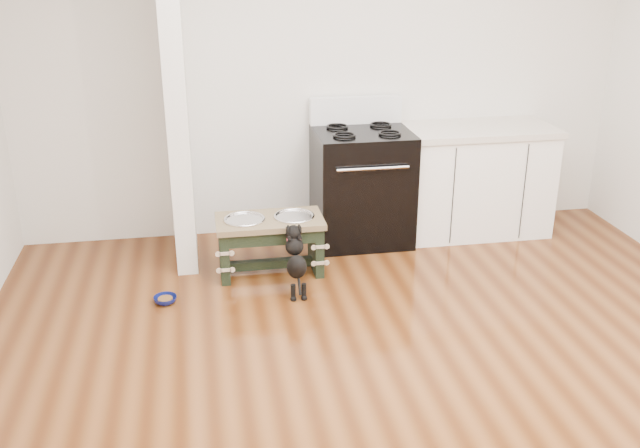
# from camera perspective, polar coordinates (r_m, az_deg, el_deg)

# --- Properties ---
(ground) EXTENTS (5.00, 5.00, 0.00)m
(ground) POSITION_cam_1_polar(r_m,az_deg,el_deg) (4.08, 6.75, -13.05)
(ground) COLOR #4B230D
(ground) RESTS_ON ground
(room_shell) EXTENTS (5.00, 5.00, 5.00)m
(room_shell) POSITION_cam_1_polar(r_m,az_deg,el_deg) (3.43, 7.94, 9.78)
(room_shell) COLOR silver
(room_shell) RESTS_ON ground
(partition_wall) EXTENTS (0.15, 0.80, 2.70)m
(partition_wall) POSITION_cam_1_polar(r_m,az_deg,el_deg) (5.39, -11.49, 10.92)
(partition_wall) COLOR silver
(partition_wall) RESTS_ON ground
(oven_range) EXTENTS (0.76, 0.69, 1.14)m
(oven_range) POSITION_cam_1_polar(r_m,az_deg,el_deg) (5.81, 3.36, 3.19)
(oven_range) COLOR black
(oven_range) RESTS_ON ground
(cabinet_run) EXTENTS (1.24, 0.64, 0.91)m
(cabinet_run) POSITION_cam_1_polar(r_m,az_deg,el_deg) (6.13, 12.29, 3.46)
(cabinet_run) COLOR white
(cabinet_run) RESTS_ON ground
(dog_feeder) EXTENTS (0.78, 0.42, 0.45)m
(dog_feeder) POSITION_cam_1_polar(r_m,az_deg,el_deg) (5.26, -4.02, -0.83)
(dog_feeder) COLOR black
(dog_feeder) RESTS_ON ground
(puppy) EXTENTS (0.14, 0.40, 0.48)m
(puppy) POSITION_cam_1_polar(r_m,az_deg,el_deg) (4.97, -1.95, -2.77)
(puppy) COLOR black
(puppy) RESTS_ON ground
(floor_bowl) EXTENTS (0.19, 0.19, 0.05)m
(floor_bowl) POSITION_cam_1_polar(r_m,az_deg,el_deg) (5.03, -12.27, -5.94)
(floor_bowl) COLOR #0C1354
(floor_bowl) RESTS_ON ground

